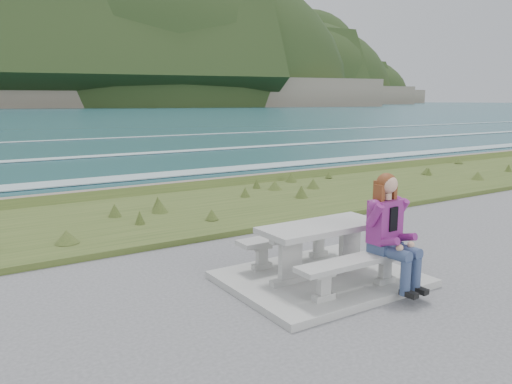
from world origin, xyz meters
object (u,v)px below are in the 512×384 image
Objects in this scene: picnic_table at (322,236)px; seated_woman at (394,246)px; bench_seaward at (291,240)px; bench_landward at (356,266)px.

picnic_table is 1.19× the size of seated_woman.
picnic_table reaches higher than bench_seaward.
picnic_table is at bearing 90.00° from bench_landward.
bench_landward is (0.00, -0.70, -0.23)m from picnic_table.
bench_landward is 1.19× the size of seated_woman.
bench_seaward is 1.19× the size of seated_woman.
seated_woman reaches higher than bench_landward.
seated_woman is (0.53, -1.54, 0.21)m from bench_seaward.
seated_woman reaches higher than picnic_table.
seated_woman is at bearing -71.18° from bench_seaward.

